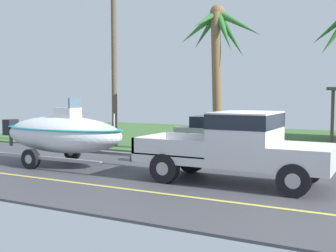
# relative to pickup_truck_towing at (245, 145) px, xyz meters

# --- Properties ---
(ground) EXTENTS (36.00, 22.00, 0.11)m
(ground) POSITION_rel_pickup_truck_towing_xyz_m (0.92, 8.18, -1.07)
(ground) COLOR #424247
(pickup_truck_towing) EXTENTS (5.46, 2.02, 1.93)m
(pickup_truck_towing) POSITION_rel_pickup_truck_towing_xyz_m (0.00, 0.00, 0.00)
(pickup_truck_towing) COLOR silver
(pickup_truck_towing) RESTS_ON ground
(boat_on_trailer) EXTENTS (5.82, 2.23, 2.27)m
(boat_on_trailer) POSITION_rel_pickup_truck_towing_xyz_m (-6.33, -0.00, -0.00)
(boat_on_trailer) COLOR gray
(boat_on_trailer) RESTS_ON ground
(parked_sedan_near) EXTENTS (4.43, 1.91, 1.38)m
(parked_sedan_near) POSITION_rel_pickup_truck_towing_xyz_m (-3.22, 7.18, -0.39)
(parked_sedan_near) COLOR #99999E
(parked_sedan_near) RESTS_ON ground
(palm_tree_mid) EXTENTS (3.23, 2.74, 5.84)m
(palm_tree_mid) POSITION_rel_pickup_truck_towing_xyz_m (-2.69, 4.88, 3.22)
(palm_tree_mid) COLOR brown
(palm_tree_mid) RESTS_ON ground
(utility_pole) EXTENTS (0.24, 1.80, 7.65)m
(utility_pole) POSITION_rel_pickup_truck_towing_xyz_m (-7.59, 4.82, 2.92)
(utility_pole) COLOR brown
(utility_pole) RESTS_ON ground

